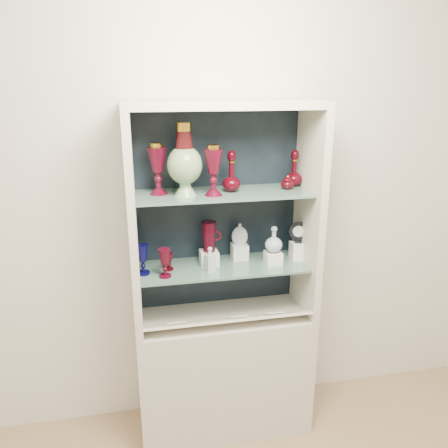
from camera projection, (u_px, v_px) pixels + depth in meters
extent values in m
cube|color=silver|center=(216.00, 196.00, 2.52)|extent=(3.50, 0.02, 2.80)
cube|color=beige|center=(224.00, 370.00, 2.62)|extent=(1.00, 0.40, 0.75)
cube|color=black|center=(217.00, 210.00, 2.51)|extent=(0.98, 0.02, 1.15)
cube|color=beige|center=(133.00, 225.00, 2.25)|extent=(0.04, 0.40, 1.15)
cube|color=beige|center=(308.00, 215.00, 2.43)|extent=(0.04, 0.40, 1.15)
cube|color=beige|center=(224.00, 105.00, 2.16)|extent=(1.00, 0.40, 0.04)
cube|color=slate|center=(223.00, 266.00, 2.44)|extent=(0.92, 0.34, 0.01)
cube|color=slate|center=(223.00, 193.00, 2.31)|extent=(0.92, 0.34, 0.01)
cube|color=beige|center=(228.00, 320.00, 2.40)|extent=(0.92, 0.17, 0.09)
cube|color=white|center=(176.00, 323.00, 2.34)|extent=(0.10, 0.06, 0.03)
cube|color=white|center=(238.00, 316.00, 2.41)|extent=(0.10, 0.06, 0.03)
cube|color=white|center=(274.00, 313.00, 2.44)|extent=(0.10, 0.06, 0.03)
cube|color=silver|center=(209.00, 258.00, 2.44)|extent=(0.10, 0.10, 0.08)
cube|color=silver|center=(239.00, 251.00, 2.52)|extent=(0.09, 0.09, 0.09)
cube|color=silver|center=(273.00, 258.00, 2.45)|extent=(0.09, 0.09, 0.07)
cube|color=silver|center=(297.00, 251.00, 2.52)|extent=(0.08, 0.08, 0.10)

